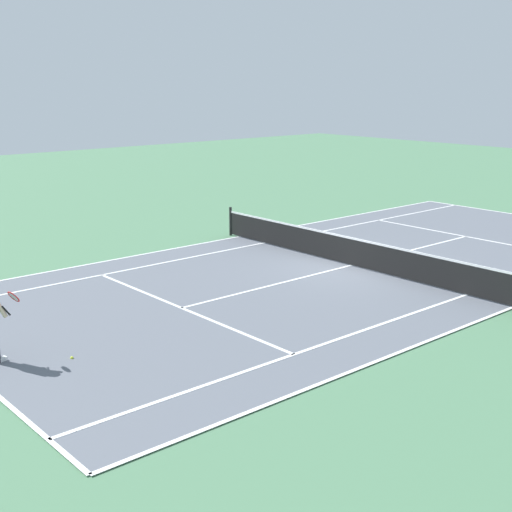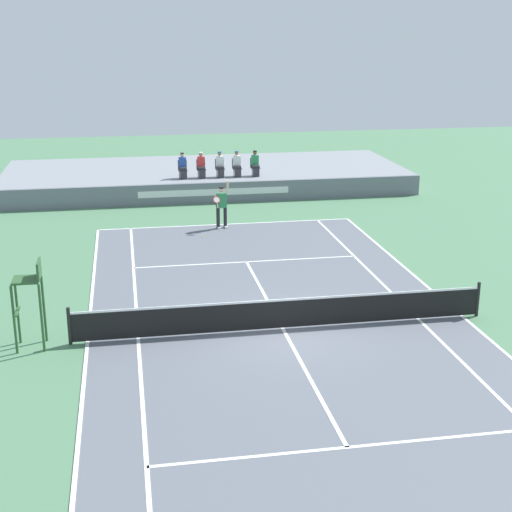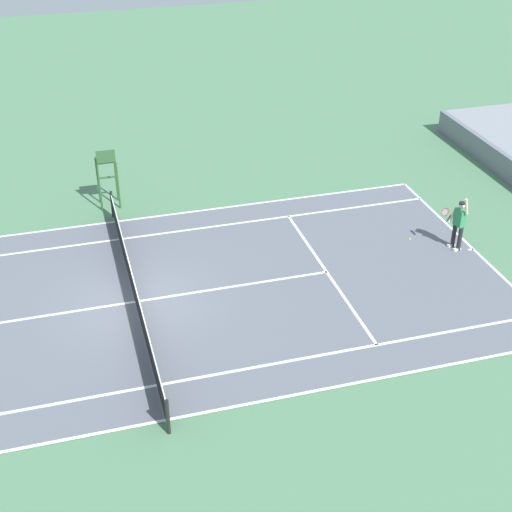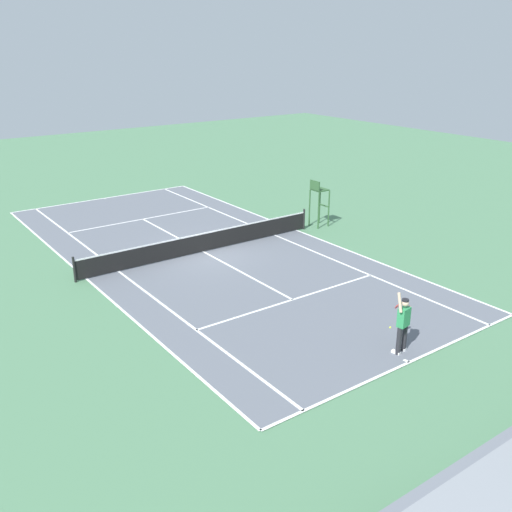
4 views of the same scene
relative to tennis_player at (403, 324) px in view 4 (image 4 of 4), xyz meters
name	(u,v)px [view 4 (image 4 of 4)]	position (x,y,z in m)	size (l,w,h in m)	color
ground_plane	(204,252)	(0.27, -11.31, -0.99)	(80.00, 80.00, 0.00)	#4C7A56
court	(204,252)	(0.27, -11.31, -0.98)	(11.08, 23.88, 0.03)	slate
net	(204,242)	(0.27, -11.31, -0.47)	(11.98, 0.10, 1.07)	black
tennis_player	(403,324)	(0.00, 0.00, 0.00)	(0.75, 0.72, 2.08)	#232328
tennis_ball	(390,327)	(-0.97, -1.26, -0.96)	(0.07, 0.07, 0.07)	#D1E533
umpire_chair	(319,197)	(-6.61, -11.31, 0.56)	(0.77, 0.77, 2.44)	#2D562D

